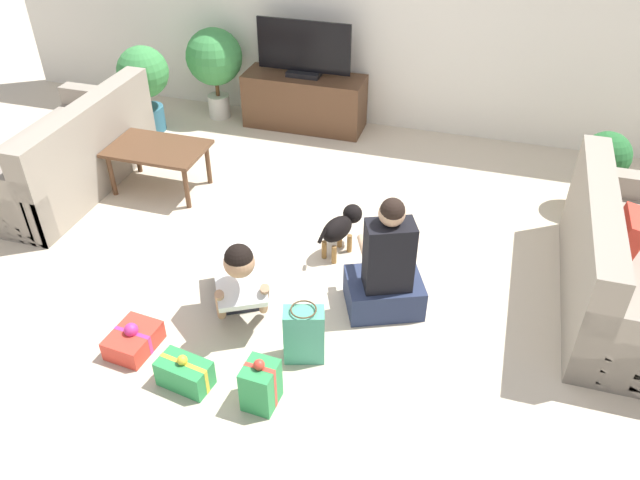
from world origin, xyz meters
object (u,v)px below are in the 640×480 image
Objects in this scene: sofa_left at (64,158)px; coffee_table at (158,152)px; gift_box_a at (185,373)px; person_sitting at (386,272)px; potted_plant_corner_left at (144,79)px; potted_plant_back_left at (214,60)px; tv at (304,52)px; person_kneeling at (239,274)px; dog at (342,226)px; gift_box_c at (134,340)px; gift_bag_a at (304,334)px; gift_box_b at (261,385)px; sofa_right at (632,271)px; potted_plant_corner_right at (604,164)px; tv_console at (305,101)px.

sofa_left reaches higher than coffee_table.
person_sitting is at bearing 45.37° from gift_box_a.
potted_plant_back_left is at bearing 42.56° from potted_plant_corner_left.
person_kneeling is at bearing -80.59° from tv.
potted_plant_back_left reaches higher than gift_box_a.
dog is 1.33× the size of gift_box_c.
coffee_table is 0.87× the size of potted_plant_back_left.
dog is (0.98, -2.08, -0.57)m from tv.
tv is at bearing 107.87° from gift_bag_a.
gift_box_b is at bearing -49.27° from coffee_table.
sofa_right is 3.78× the size of dog.
potted_plant_corner_left reaches higher than coffee_table.
sofa_right is at bearing 24.42° from gift_box_c.
potted_plant_corner_left is 3.16m from person_kneeling.
coffee_table reaches higher than gift_bag_a.
coffee_table reaches higher than gift_box_a.
potted_plant_corner_right is 3.49m from gift_box_b.
person_kneeling is 0.87× the size of person_sitting.
tv is (0.85, 1.62, 0.45)m from coffee_table.
tv reaches higher than potted_plant_corner_left.
sofa_left is 2.68m from dog.
gift_box_b is (-0.06, -1.59, -0.09)m from dog.
gift_bag_a is (-0.39, -0.61, -0.13)m from person_sitting.
person_kneeling is at bearing 152.85° from gift_bag_a.
potted_plant_back_left is at bearing 63.34° from sofa_right.
gift_box_c is at bearing -62.91° from potted_plant_corner_left.
tv is 2.79× the size of gift_box_a.
gift_bag_a reaches higher than gift_box_b.
potted_plant_back_left reaches higher than person_kneeling.
person_sitting is at bearing 63.19° from gift_box_b.
sofa_right is 1.43× the size of tv_console.
potted_plant_corner_right reaches higher than gift_box_b.
gift_box_b is (1.76, -2.05, -0.22)m from coffee_table.
potted_plant_back_left is 2.73× the size of gift_box_b.
person_sitting is at bearing -61.34° from tv.
tv is at bearing 96.42° from gift_box_a.
sofa_right is 2.12× the size of coffee_table.
potted_plant_corner_right is at bearing 102.23° from sofa_left.
coffee_table reaches higher than gift_box_c.
potted_plant_corner_right is 3.07m from gift_bag_a.
gift_box_c is (-0.54, -0.53, -0.27)m from person_kneeling.
gift_box_b is at bearing 126.49° from sofa_right.
person_kneeling reaches higher than coffee_table.
coffee_table is (-3.91, 0.46, 0.08)m from sofa_right.
potted_plant_corner_left is (-4.47, 0.26, 0.13)m from potted_plant_corner_right.
sofa_right is 4.55m from potted_plant_back_left.
sofa_left is 3.09m from gift_bag_a.
gift_box_a is at bearing -57.75° from potted_plant_corner_left.
tv is 3.77m from gift_box_a.
gift_box_a is at bearing 94.29° from dog.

